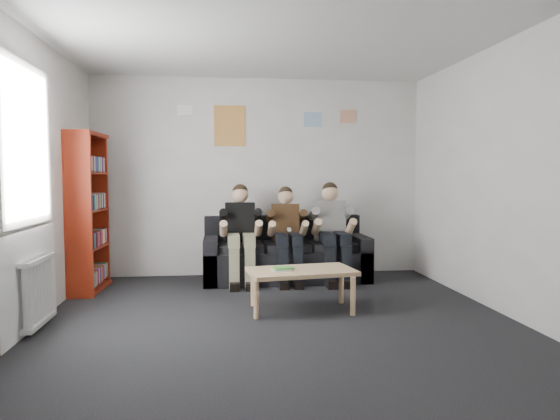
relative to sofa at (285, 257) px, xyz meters
name	(u,v)px	position (x,y,z in m)	size (l,w,h in m)	color
room_shell	(280,178)	(-0.32, -2.10, 1.05)	(5.00, 5.00, 5.00)	black
sofa	(285,257)	(0.00, 0.00, 0.00)	(2.13, 0.87, 0.82)	black
bookshelf	(89,212)	(-2.40, -0.37, 0.64)	(0.28, 0.85, 1.88)	maroon
coffee_table	(301,274)	(-0.03, -1.54, 0.08)	(1.06, 0.58, 0.42)	#DCB17F
game_cases	(282,269)	(-0.24, -1.58, 0.14)	(0.21, 0.17, 0.03)	silver
person_left	(241,234)	(-0.59, -0.19, 0.34)	(0.38, 0.82, 1.27)	black
person_middle	(287,234)	(0.00, -0.19, 0.32)	(0.37, 0.78, 1.23)	#50371A
person_right	(333,232)	(0.59, -0.20, 0.35)	(0.39, 0.84, 1.29)	white
radiator	(38,291)	(-2.47, -1.90, 0.05)	(0.10, 0.64, 0.60)	silver
window	(27,215)	(-2.54, -1.90, 0.73)	(0.05, 1.30, 2.36)	white
poster_large	(230,126)	(-0.72, 0.39, 1.75)	(0.42, 0.01, 0.55)	#D6D54B
poster_blue	(313,120)	(0.43, 0.39, 1.85)	(0.25, 0.01, 0.20)	#3F90D6
poster_pink	(348,116)	(0.93, 0.39, 1.90)	(0.22, 0.01, 0.18)	#C93E94
poster_sign	(185,110)	(-1.32, 0.39, 1.95)	(0.20, 0.01, 0.14)	white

